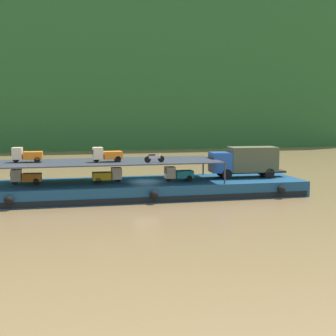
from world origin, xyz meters
name	(u,v)px	position (x,y,z in m)	size (l,w,h in m)	color
ground_plane	(146,196)	(0.00, 0.00, 0.00)	(400.00, 400.00, 0.00)	brown
hillside_far_bank	(92,39)	(0.00, 70.36, 25.12)	(128.45, 29.61, 44.60)	#235628
cargo_barge	(146,189)	(0.00, -0.02, 0.75)	(30.67, 8.40, 1.50)	navy
covered_lorry	(245,161)	(10.35, 0.29, 3.19)	(7.93, 2.58, 3.10)	#1E4C99
cargo_rack	(106,162)	(-3.80, 0.00, 3.44)	(21.47, 7.00, 2.00)	#2D333D
mini_truck_lower_stern	(26,177)	(-11.16, 0.44, 2.19)	(2.79, 1.28, 1.38)	orange
mini_truck_lower_aft	(108,175)	(-3.67, -0.10, 2.19)	(2.78, 1.27, 1.38)	gold
mini_truck_lower_mid	(178,174)	(3.12, -0.57, 2.19)	(2.77, 1.25, 1.38)	teal
mini_truck_upper_stern	(27,155)	(-11.02, 0.72, 4.19)	(2.79, 1.29, 1.38)	orange
mini_truck_upper_mid	(107,155)	(-3.77, -0.60, 4.19)	(2.79, 1.29, 1.38)	orange
motorcycle_upper_port	(154,158)	(0.44, -2.10, 3.93)	(1.90, 0.55, 0.87)	black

